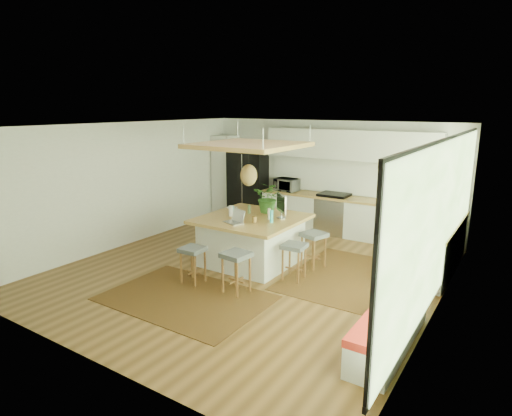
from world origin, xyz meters
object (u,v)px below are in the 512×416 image
Objects in this scene: island at (252,240)px; stool_right_back at (313,250)px; stool_right_front at (294,261)px; stool_left_side at (209,234)px; stool_near_right at (236,273)px; microwave at (287,183)px; monitor at (281,205)px; island_plant at (269,201)px; fridge at (249,186)px; laptop at (233,217)px; stool_near_left at (193,264)px.

stool_right_back is (1.14, 0.42, -0.11)m from island.
stool_left_side reaches higher than stool_right_front.
stool_near_right is 4.33m from microwave.
island_plant is (-0.43, 0.24, -0.01)m from monitor.
fridge is 3.75× the size of monitor.
laptop is at bearing -30.54° from stool_left_side.
stool_right_back is (0.03, 0.73, 0.00)m from stool_right_front.
stool_left_side is at bearing 120.44° from stool_near_left.
laptop is at bearing -169.58° from stool_right_front.
fridge is 3.06× the size of island_plant.
microwave is at bearing 110.15° from island_plant.
stool_near_left is at bearing -101.37° from island_plant.
stool_near_right is 2.06m from island_plant.
island_plant is (0.08, 0.50, 0.71)m from island.
island is at bearing -111.11° from monitor.
stool_right_front is at bearing 30.03° from laptop.
stool_near_right is at bearing -66.61° from fridge.
stool_right_back is at bearing 56.24° from monitor.
island_plant is at bearing -167.13° from monitor.
stool_near_right is 1.12× the size of island_plant.
fridge is 4.83m from stool_near_right.
fridge reaches higher than stool_near_right.
stool_right_front is 1.79× the size of laptop.
stool_near_left is at bearing -76.71° from fridge.
island is 2.62× the size of stool_near_right.
microwave is (0.47, 2.58, 0.77)m from stool_left_side.
stool_left_side reaches higher than stool_near_left.
stool_near_right is (2.50, -4.09, -0.57)m from fridge.
microwave is at bearing 129.11° from stool_right_back.
fridge is 1.04× the size of island.
stool_right_front is (1.11, -0.32, -0.11)m from island.
stool_left_side is (-1.78, 1.48, 0.00)m from stool_near_right.
island is 1.23m from stool_left_side.
fridge is at bearing 142.61° from stool_right_back.
fridge is at bearing 134.62° from stool_right_front.
stool_near_right is at bearing -74.90° from island_plant.
fridge is 2.74× the size of stool_left_side.
laptop is (-1.17, -0.21, 0.70)m from stool_right_front.
microwave is (-1.88, 2.31, 0.77)m from stool_right_back.
stool_near_left is at bearing -128.45° from stool_right_back.
island is at bearing -6.98° from stool_left_side.
microwave reaches higher than island.
stool_near_right is 1.23m from laptop.
island_plant is (-1.03, 0.82, 0.82)m from stool_right_front.
stool_near_right is 1.22× the size of microwave.
stool_right_back is at bearing -45.44° from fridge.
stool_right_back is at bearing 20.17° from island.
stool_right_back is (1.44, 1.82, 0.00)m from stool_near_left.
stool_right_front is 1.55m from island_plant.
stool_near_left is 1.78m from stool_right_front.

